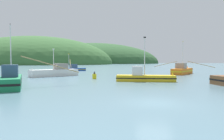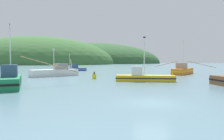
{
  "view_description": "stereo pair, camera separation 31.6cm",
  "coord_description": "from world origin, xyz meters",
  "px_view_note": "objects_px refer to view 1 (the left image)",
  "views": [
    {
      "loc": [
        -2.02,
        -15.07,
        3.08
      ],
      "look_at": [
        -4.85,
        22.64,
        1.4
      ],
      "focal_mm": 32.33,
      "sensor_mm": 36.0,
      "label": 1
    },
    {
      "loc": [
        -1.7,
        -15.05,
        3.08
      ],
      "look_at": [
        -4.85,
        22.64,
        1.4
      ],
      "focal_mm": 32.33,
      "sensor_mm": 36.0,
      "label": 2
    }
  ],
  "objects_px": {
    "fishing_boat_blue": "(71,69)",
    "fishing_boat_orange": "(182,70)",
    "fishing_boat_white": "(55,72)",
    "fishing_boat_yellow": "(144,77)",
    "channel_buoy": "(94,76)",
    "fishing_boat_green": "(11,80)"
  },
  "relations": [
    {
      "from": "fishing_boat_yellow",
      "to": "fishing_boat_green",
      "type": "height_order",
      "value": "fishing_boat_green"
    },
    {
      "from": "fishing_boat_orange",
      "to": "fishing_boat_white",
      "type": "xyz_separation_m",
      "value": [
        -27.51,
        -8.46,
        0.01
      ]
    },
    {
      "from": "fishing_boat_orange",
      "to": "fishing_boat_white",
      "type": "relative_size",
      "value": 1.39
    },
    {
      "from": "fishing_boat_orange",
      "to": "fishing_boat_green",
      "type": "height_order",
      "value": "fishing_boat_orange"
    },
    {
      "from": "fishing_boat_orange",
      "to": "fishing_boat_green",
      "type": "xyz_separation_m",
      "value": [
        -26.52,
        -25.8,
        0.01
      ]
    },
    {
      "from": "fishing_boat_white",
      "to": "channel_buoy",
      "type": "height_order",
      "value": "fishing_boat_white"
    },
    {
      "from": "fishing_boat_blue",
      "to": "fishing_boat_green",
      "type": "distance_m",
      "value": 39.55
    },
    {
      "from": "fishing_boat_white",
      "to": "fishing_boat_orange",
      "type": "bearing_deg",
      "value": 152.12
    },
    {
      "from": "fishing_boat_green",
      "to": "fishing_boat_white",
      "type": "bearing_deg",
      "value": -24.46
    },
    {
      "from": "fishing_boat_orange",
      "to": "fishing_boat_green",
      "type": "bearing_deg",
      "value": 165.37
    },
    {
      "from": "fishing_boat_yellow",
      "to": "fishing_boat_green",
      "type": "relative_size",
      "value": 0.62
    },
    {
      "from": "fishing_boat_white",
      "to": "fishing_boat_blue",
      "type": "bearing_deg",
      "value": -127.05
    },
    {
      "from": "fishing_boat_blue",
      "to": "channel_buoy",
      "type": "height_order",
      "value": "fishing_boat_blue"
    },
    {
      "from": "fishing_boat_yellow",
      "to": "fishing_boat_blue",
      "type": "height_order",
      "value": "fishing_boat_yellow"
    },
    {
      "from": "fishing_boat_blue",
      "to": "fishing_boat_orange",
      "type": "bearing_deg",
      "value": 137.41
    },
    {
      "from": "fishing_boat_orange",
      "to": "fishing_boat_blue",
      "type": "relative_size",
      "value": 0.94
    },
    {
      "from": "fishing_boat_orange",
      "to": "fishing_boat_yellow",
      "type": "relative_size",
      "value": 1.35
    },
    {
      "from": "fishing_boat_yellow",
      "to": "channel_buoy",
      "type": "relative_size",
      "value": 6.63
    },
    {
      "from": "fishing_boat_white",
      "to": "fishing_boat_blue",
      "type": "xyz_separation_m",
      "value": [
        -3.06,
        22.01,
        -0.2
      ]
    },
    {
      "from": "fishing_boat_yellow",
      "to": "fishing_boat_orange",
      "type": "bearing_deg",
      "value": 62.0
    },
    {
      "from": "fishing_boat_yellow",
      "to": "channel_buoy",
      "type": "distance_m",
      "value": 8.97
    },
    {
      "from": "fishing_boat_white",
      "to": "channel_buoy",
      "type": "bearing_deg",
      "value": 103.22
    }
  ]
}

